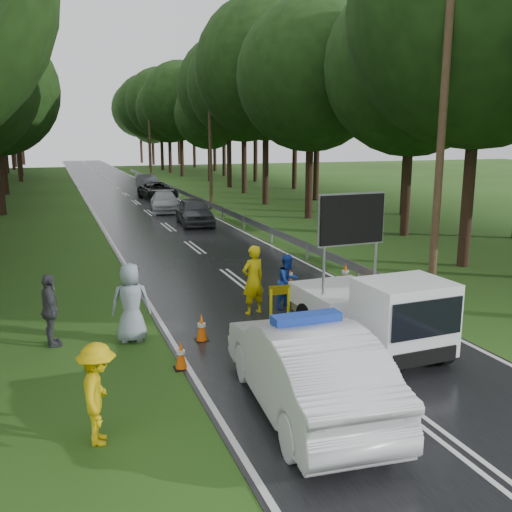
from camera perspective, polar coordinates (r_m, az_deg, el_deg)
name	(u,v)px	position (r m, az deg, el deg)	size (l,w,h in m)	color
ground	(308,335)	(14.66, 5.24, -7.86)	(160.00, 160.00, 0.00)	#254212
road	(136,203)	(43.15, -11.90, 5.25)	(7.00, 140.00, 0.02)	black
guardrail	(186,194)	(43.43, -7.01, 6.18)	(0.12, 60.06, 0.70)	gray
utility_pole_near	(442,131)	(18.22, 18.08, 11.76)	(1.40, 0.24, 10.00)	#452D20
utility_pole_mid	(210,133)	(41.95, -4.61, 12.20)	(1.40, 0.24, 10.00)	#452D20
utility_pole_far	(150,133)	(67.37, -10.60, 12.01)	(1.40, 0.24, 10.00)	#452D20
police_sedan	(305,367)	(10.61, 4.97, -10.97)	(2.19, 5.26, 1.86)	silver
work_truck	(375,311)	(13.58, 11.81, -5.41)	(2.18, 4.56, 3.57)	gray
barrier	(314,292)	(15.53, 5.85, -3.60)	(2.58, 0.19, 1.07)	#DBDC0B
officer	(253,280)	(15.97, -0.29, -2.42)	(0.72, 0.47, 1.98)	yellow
civilian	(288,281)	(16.58, 3.23, -2.56)	(0.78, 0.61, 1.60)	#1B3FB0
bystander_left	(98,394)	(9.88, -15.51, -13.14)	(1.11, 0.64, 1.72)	gold
bystander_mid	(50,310)	(14.46, -19.88, -5.13)	(1.04, 0.43, 1.78)	#404148
bystander_right	(131,303)	(14.23, -12.40, -4.59)	(0.95, 0.62, 1.95)	#8896A4
queue_car_first	(194,211)	(32.14, -6.17, 4.48)	(1.77, 4.40, 1.50)	#383A3F
queue_car_second	(165,202)	(37.87, -9.10, 5.39)	(1.79, 4.40, 1.28)	#AFB2B8
queue_car_third	(158,191)	(45.07, -9.81, 6.44)	(2.16, 4.68, 1.30)	black
queue_car_fourth	(148,182)	(53.65, -10.78, 7.31)	(1.42, 4.06, 1.34)	#3A3C41
cone_near_left	(181,355)	(12.61, -7.52, -9.82)	(0.30, 0.30, 0.64)	black
cone_center	(320,319)	(14.66, 6.39, -6.24)	(0.39, 0.39, 0.82)	black
cone_far	(290,276)	(19.02, 3.39, -2.04)	(0.34, 0.34, 0.72)	black
cone_left_mid	(202,328)	(14.15, -5.47, -7.18)	(0.33, 0.33, 0.70)	black
cone_right	(345,275)	(19.22, 8.92, -1.87)	(0.39, 0.39, 0.82)	black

